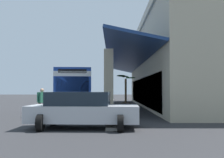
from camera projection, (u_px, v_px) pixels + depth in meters
name	position (u px, v px, depth m)	size (l,w,h in m)	color
ground	(148.00, 108.00, 23.31)	(120.00, 120.00, 0.00)	#2D2D30
curb_strip	(112.00, 106.00, 24.73)	(29.30, 0.50, 0.12)	#9E998E
plaza_building	(216.00, 65.00, 24.88)	(24.72, 17.30, 7.75)	#B2A88E
transit_bus	(76.00, 86.00, 23.72)	(11.38, 3.47, 3.34)	#193D9E
parked_sedan_silver	(82.00, 110.00, 10.85)	(2.59, 4.49, 1.47)	#B2B5BA
pedestrian	(42.00, 101.00, 15.51)	(0.55, 0.45, 1.63)	#726651
potted_palm	(126.00, 100.00, 20.30)	(1.71, 1.49, 2.69)	#4C4742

